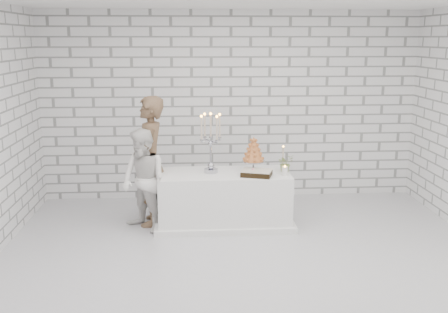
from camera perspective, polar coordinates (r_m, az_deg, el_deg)
ground at (r=6.30m, az=2.51°, el=-11.12°), size 6.00×5.00×0.01m
wall_back at (r=8.31m, az=0.75°, el=5.58°), size 6.00×0.01×3.00m
wall_front at (r=3.45m, az=7.25°, el=-5.21°), size 6.00×0.01×3.00m
cake_table at (r=7.23m, az=0.03°, el=-4.68°), size 1.80×0.80×0.75m
groom at (r=7.20m, az=-8.19°, el=-0.53°), size 0.48×0.69×1.81m
bride at (r=7.00m, az=-8.86°, el=-2.67°), size 0.86×0.86×1.40m
candelabra at (r=7.05m, az=-1.47°, el=1.51°), size 0.41×0.41×0.84m
croquembouche at (r=7.15m, az=3.27°, el=0.26°), size 0.41×0.41×0.49m
chocolate_cake at (r=6.97m, az=3.62°, el=-1.83°), size 0.46×0.39×0.08m
pillar_candle at (r=7.02m, az=6.73°, el=-1.62°), size 0.10×0.10×0.12m
extra_taper at (r=7.33m, az=6.54°, el=-0.20°), size 0.07×0.07×0.32m
flowers at (r=7.21m, az=6.79°, el=-0.73°), size 0.28×0.26×0.24m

